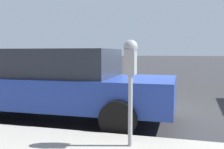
# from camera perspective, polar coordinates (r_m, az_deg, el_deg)

# --- Properties ---
(ground_plane) EXTENTS (220.00, 220.00, 0.00)m
(ground_plane) POSITION_cam_1_polar(r_m,az_deg,el_deg) (6.40, 5.22, -8.10)
(ground_plane) COLOR #2B2B2D
(parking_meter) EXTENTS (0.21, 0.19, 1.46)m
(parking_meter) POSITION_cam_1_polar(r_m,az_deg,el_deg) (3.55, 4.06, 1.95)
(parking_meter) COLOR gray
(parking_meter) RESTS_ON sidewalk
(car_blue) EXTENTS (2.01, 4.70, 1.50)m
(car_blue) POSITION_cam_1_polar(r_m,az_deg,el_deg) (5.67, -11.44, -1.76)
(car_blue) COLOR navy
(car_blue) RESTS_ON ground_plane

